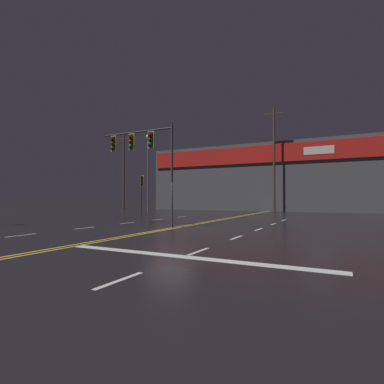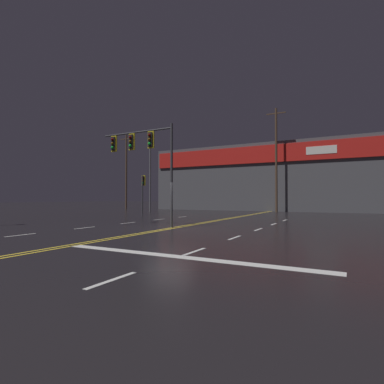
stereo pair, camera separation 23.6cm
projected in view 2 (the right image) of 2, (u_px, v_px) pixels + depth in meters
name	position (u px, v px, depth m)	size (l,w,h in m)	color
ground_plane	(169.00, 229.00, 15.93)	(200.00, 200.00, 0.00)	black
road_markings	(170.00, 231.00, 14.65)	(12.82, 60.00, 0.01)	gold
traffic_signal_median	(141.00, 148.00, 17.55)	(4.96, 0.36, 5.78)	#38383D
traffic_signal_corner_northwest	(143.00, 186.00, 29.08)	(0.42, 0.36, 3.83)	#38383D
streetlight_near_left	(150.00, 162.00, 35.68)	(0.56, 0.56, 9.22)	#59595E
building_backdrop	(279.00, 179.00, 40.76)	(32.78, 10.23, 8.52)	#4C4C51
utility_pole_row	(280.00, 159.00, 34.33)	(45.61, 0.26, 12.27)	#4C3828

